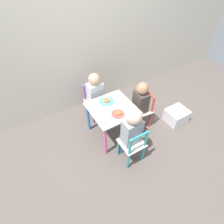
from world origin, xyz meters
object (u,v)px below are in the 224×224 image
Objects in this scene: child_front at (131,129)px; plate_back at (107,101)px; storage_bin at (176,115)px; chair_purple at (95,101)px; chair_teal at (132,145)px; kids_table at (112,113)px; child_back at (96,94)px; child_right at (139,102)px; plate_front at (118,114)px; chair_red at (142,110)px.

plate_back is (0.00, 0.53, 0.01)m from child_front.
chair_purple is at bearing 143.22° from storage_bin.
child_front is at bearing -90.00° from chair_teal.
kids_table is 0.40m from child_front.
child_back reaches higher than storage_bin.
chair_purple is 0.68× the size of child_front.
child_back reaches higher than kids_table.
chair_purple is at bearing 90.00° from child_back.
child_right is (0.41, -0.43, -0.02)m from child_back.
child_front is (0.02, -0.85, 0.22)m from chair_purple.
child_front is 0.26m from plate_front.
child_front is at bearing -42.02° from child_right.
child_front reaches higher than chair_teal.
plate_front is at bearing -90.67° from child_back.
chair_purple reaches higher than storage_bin.
chair_teal is at bearing -90.28° from kids_table.
kids_table is 1.00× the size of chair_red.
chair_purple reaches higher than plate_front.
storage_bin is at bearing -168.45° from chair_teal.
chair_teal reaches higher than plate_back.
kids_table is 1.03m from storage_bin.
chair_purple is 0.91m from chair_teal.
plate_front is (0.02, -0.53, 0.05)m from child_back.
storage_bin is (0.49, -0.22, -0.17)m from chair_red.
child_back reaches higher than chair_teal.
kids_table is 0.16m from plate_front.
plate_back reaches higher than storage_bin.
child_back is 0.95× the size of child_front.
child_front reaches higher than child_right.
child_back is at bearing -130.88° from child_right.
chair_purple is 0.40m from plate_back.
plate_back is at bearing 90.00° from kids_table.
chair_red is (0.47, -0.50, 0.00)m from chair_purple.
chair_red reaches higher than kids_table.
child_right is at bearing 157.63° from storage_bin.
child_front is 4.14× the size of plate_back.
chair_purple is (-0.02, 0.46, -0.14)m from kids_table.
chair_teal is 0.87m from child_back.
child_front is 0.53m from plate_back.
chair_teal is (-0.00, -0.46, -0.14)m from kids_table.
plate_back is (0.00, 0.59, 0.23)m from chair_teal.
chair_purple is 2.81× the size of plate_back.
chair_red is 0.62m from child_front.
child_front is 4.98× the size of plate_front.
child_front reaches higher than chair_purple.
chair_teal is 0.71× the size of child_back.
plate_back is at bearing 157.04° from storage_bin.
kids_table is 0.74× the size of child_right.
chair_teal is 0.61m from chair_red.
chair_teal is (0.02, -0.91, 0.00)m from chair_purple.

